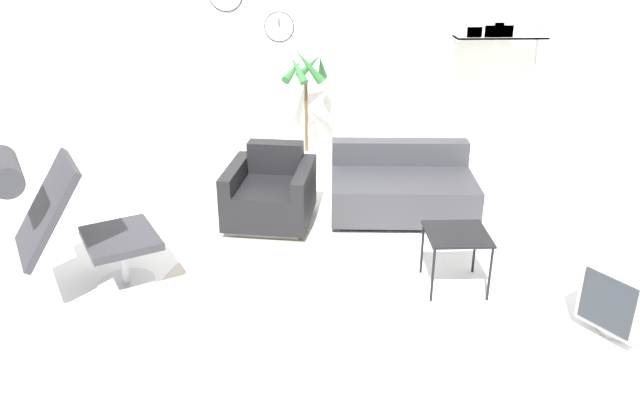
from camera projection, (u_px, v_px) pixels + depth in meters
name	position (u px, v px, depth m)	size (l,w,h in m)	color
ground_plane	(276.00, 285.00, 4.87)	(12.00, 12.00, 0.00)	white
wall_back	(280.00, 42.00, 6.98)	(12.00, 0.09, 2.80)	silver
round_rug	(283.00, 285.00, 4.86)	(1.93, 1.93, 0.01)	#BCB29E
lounge_chair	(60.00, 210.00, 4.42)	(1.19, 0.99, 1.18)	#BCBCC1
armchair_red	(271.00, 195.00, 5.84)	(0.89, 0.93, 0.70)	silver
couch_low	(402.00, 189.00, 6.03)	(1.40, 0.99, 0.63)	black
side_table	(457.00, 238.00, 4.69)	(0.46, 0.46, 0.46)	black
crt_television	(627.00, 295.00, 4.21)	(0.62, 0.61, 0.52)	#B7B7B7
potted_plant	(307.00, 126.00, 6.92)	(0.51, 0.49, 1.45)	silver
shelf_unit	(491.00, 33.00, 6.73)	(0.98, 0.28, 1.90)	#BCBCC1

